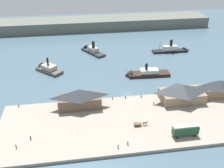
# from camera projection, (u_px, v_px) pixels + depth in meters

# --- Properties ---
(ground_plane) EXTENTS (320.00, 320.00, 0.00)m
(ground_plane) POSITION_uv_depth(u_px,v_px,m) (127.00, 94.00, 124.50)
(ground_plane) COLOR #476070
(quay_promenade) EXTENTS (110.00, 36.00, 1.20)m
(quay_promenade) POSITION_uv_depth(u_px,v_px,m) (138.00, 121.00, 105.16)
(quay_promenade) COLOR #9E9384
(quay_promenade) RESTS_ON ground
(seawall_edge) EXTENTS (110.00, 0.80, 1.00)m
(seawall_edge) POSITION_uv_depth(u_px,v_px,m) (129.00, 97.00, 121.14)
(seawall_edge) COLOR gray
(seawall_edge) RESTS_ON ground
(ferry_shed_central_terminal) EXTENTS (18.57, 8.16, 8.60)m
(ferry_shed_central_terminal) POSITION_uv_depth(u_px,v_px,m) (79.00, 98.00, 111.04)
(ferry_shed_central_terminal) COLOR brown
(ferry_shed_central_terminal) RESTS_ON quay_promenade
(ferry_shed_west_terminal) EXTENTS (19.36, 10.95, 7.71)m
(ferry_shed_west_terminal) POSITION_uv_depth(u_px,v_px,m) (182.00, 93.00, 115.81)
(ferry_shed_west_terminal) COLOR #847056
(ferry_shed_west_terminal) RESTS_ON quay_promenade
(ferry_shed_customs_shed) EXTENTS (21.40, 7.52, 7.65)m
(ferry_shed_customs_shed) POSITION_uv_depth(u_px,v_px,m) (218.00, 88.00, 119.79)
(ferry_shed_customs_shed) COLOR #847056
(ferry_shed_customs_shed) RESTS_ON quay_promenade
(street_tram) EXTENTS (9.71, 2.51, 4.48)m
(street_tram) POSITION_uv_depth(u_px,v_px,m) (185.00, 130.00, 95.03)
(street_tram) COLOR #1E4C2D
(street_tram) RESTS_ON quay_promenade
(horse_cart) EXTENTS (5.71, 1.56, 1.87)m
(horse_cart) POSITION_uv_depth(u_px,v_px,m) (140.00, 124.00, 101.14)
(horse_cart) COLOR brown
(horse_cart) RESTS_ON quay_promenade
(pedestrian_near_west_shed) EXTENTS (0.41, 0.41, 1.65)m
(pedestrian_near_west_shed) POSITION_uv_depth(u_px,v_px,m) (31.00, 138.00, 94.10)
(pedestrian_near_west_shed) COLOR #232328
(pedestrian_near_west_shed) RESTS_ON quay_promenade
(pedestrian_near_east_shed) EXTENTS (0.38, 0.38, 1.52)m
(pedestrian_near_east_shed) POSITION_uv_depth(u_px,v_px,m) (154.00, 104.00, 113.96)
(pedestrian_near_east_shed) COLOR #4C3D33
(pedestrian_near_east_shed) RESTS_ON quay_promenade
(pedestrian_standing_center) EXTENTS (0.40, 0.40, 1.61)m
(pedestrian_standing_center) POSITION_uv_depth(u_px,v_px,m) (118.00, 146.00, 90.21)
(pedestrian_standing_center) COLOR #3D4C42
(pedestrian_standing_center) RESTS_ON quay_promenade
(pedestrian_near_cart) EXTENTS (0.41, 0.41, 1.67)m
(pedestrian_near_cart) POSITION_uv_depth(u_px,v_px,m) (16.00, 146.00, 90.13)
(pedestrian_near_cart) COLOR #6B5B4C
(pedestrian_near_cart) RESTS_ON quay_promenade
(pedestrian_walking_east) EXTENTS (0.41, 0.41, 1.66)m
(pedestrian_walking_east) POSITION_uv_depth(u_px,v_px,m) (128.00, 143.00, 91.58)
(pedestrian_walking_east) COLOR #3D4C42
(pedestrian_walking_east) RESTS_ON quay_promenade
(mooring_post_east) EXTENTS (0.44, 0.44, 0.90)m
(mooring_post_east) POSITION_uv_depth(u_px,v_px,m) (125.00, 97.00, 119.01)
(mooring_post_east) COLOR black
(mooring_post_east) RESTS_ON quay_promenade
(mooring_post_center_west) EXTENTS (0.44, 0.44, 0.90)m
(mooring_post_center_west) POSITION_uv_depth(u_px,v_px,m) (112.00, 98.00, 118.13)
(mooring_post_center_west) COLOR black
(mooring_post_center_west) RESTS_ON quay_promenade
(mooring_post_west) EXTENTS (0.44, 0.44, 0.90)m
(mooring_post_west) POSITION_uv_depth(u_px,v_px,m) (19.00, 106.00, 112.76)
(mooring_post_west) COLOR black
(mooring_post_west) RESTS_ON quay_promenade
(mooring_post_center_east) EXTENTS (0.44, 0.44, 0.90)m
(mooring_post_center_east) POSITION_uv_depth(u_px,v_px,m) (141.00, 96.00, 119.61)
(mooring_post_center_east) COLOR black
(mooring_post_center_east) RESTS_ON quay_promenade
(ferry_moored_west) EXTENTS (24.74, 7.27, 9.04)m
(ferry_moored_west) POSITION_uv_depth(u_px,v_px,m) (143.00, 74.00, 141.03)
(ferry_moored_west) COLOR black
(ferry_moored_west) RESTS_ON ground
(ferry_departing_north) EXTENTS (25.36, 5.20, 9.77)m
(ferry_departing_north) POSITION_uv_depth(u_px,v_px,m) (174.00, 50.00, 171.58)
(ferry_departing_north) COLOR black
(ferry_departing_north) RESTS_ON ground
(ferry_near_quay) EXTENTS (16.62, 16.41, 10.28)m
(ferry_near_quay) POSITION_uv_depth(u_px,v_px,m) (47.00, 69.00, 146.22)
(ferry_near_quay) COLOR #514C47
(ferry_near_quay) RESTS_ON ground
(ferry_approaching_west) EXTENTS (15.52, 20.64, 9.99)m
(ferry_approaching_west) POSITION_uv_depth(u_px,v_px,m) (91.00, 50.00, 171.24)
(ferry_approaching_west) COLOR #23282D
(ferry_approaching_west) RESTS_ON ground
(far_headland) EXTENTS (180.00, 24.00, 8.00)m
(far_headland) POSITION_uv_depth(u_px,v_px,m) (101.00, 23.00, 217.81)
(far_headland) COLOR #60665B
(far_headland) RESTS_ON ground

